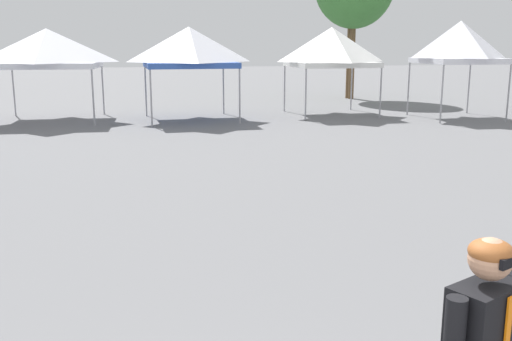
# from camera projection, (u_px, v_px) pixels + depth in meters

# --- Properties ---
(canopy_tent_center) EXTENTS (3.62, 3.62, 3.29)m
(canopy_tent_center) POSITION_uv_depth(u_px,v_px,m) (47.00, 48.00, 20.82)
(canopy_tent_center) COLOR #9E9EA3
(canopy_tent_center) RESTS_ON ground
(canopy_tent_behind_left) EXTENTS (3.40, 3.40, 3.36)m
(canopy_tent_behind_left) POSITION_uv_depth(u_px,v_px,m) (189.00, 47.00, 21.05)
(canopy_tent_behind_left) COLOR #9E9EA3
(canopy_tent_behind_left) RESTS_ON ground
(canopy_tent_far_left) EXTENTS (3.20, 3.20, 3.38)m
(canopy_tent_far_left) POSITION_uv_depth(u_px,v_px,m) (331.00, 47.00, 22.58)
(canopy_tent_far_left) COLOR #9E9EA3
(canopy_tent_far_left) RESTS_ON ground
(canopy_tent_right_of_center) EXTENTS (2.80, 2.80, 3.59)m
(canopy_tent_right_of_center) POSITION_uv_depth(u_px,v_px,m) (460.00, 42.00, 21.52)
(canopy_tent_right_of_center) COLOR #9E9EA3
(canopy_tent_right_of_center) RESTS_ON ground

